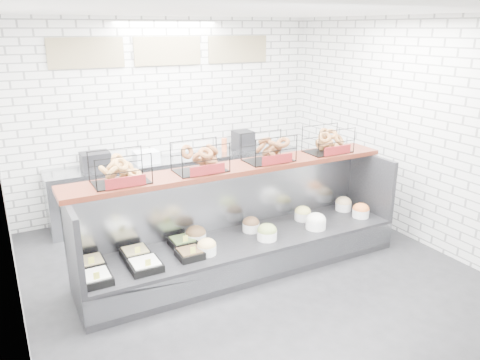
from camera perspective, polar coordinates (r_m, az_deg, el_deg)
ground at (r=5.69m, az=2.00°, el=-11.87°), size 5.50×5.50×0.00m
room_shell at (r=5.51m, az=-0.95°, el=9.94°), size 5.02×5.51×3.01m
display_case at (r=5.79m, az=0.25°, el=-7.59°), size 4.00×0.90×1.20m
bagel_shelf at (r=5.58m, az=-0.50°, el=2.89°), size 4.10×0.50×0.40m
prep_counter at (r=7.51m, az=-7.34°, el=-0.44°), size 4.00×0.60×1.20m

